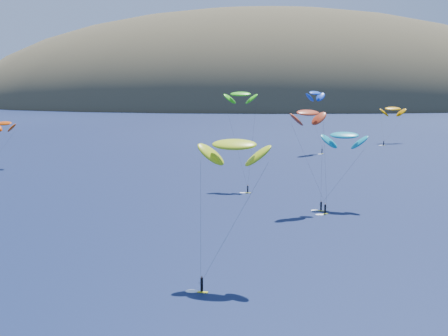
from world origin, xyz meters
TOP-DOWN VIEW (x-y plane):
  - island at (39.40, 562.36)m, footprint 730.00×300.00m
  - kitesurfer_1 at (-76.30, 141.35)m, footprint 9.44×9.01m
  - kitesurfer_2 at (-3.39, 35.44)m, footprint 10.34×10.07m
  - kitesurfer_3 at (-2.77, 107.97)m, footprint 8.33×11.41m
  - kitesurfer_4 at (24.17, 179.63)m, footprint 10.02×10.58m
  - kitesurfer_5 at (19.59, 84.09)m, footprint 11.22×8.59m
  - kitesurfer_9 at (11.34, 80.47)m, footprint 9.42×8.80m
  - kitesurfer_11 at (61.21, 216.09)m, footprint 12.42×15.38m

SIDE VIEW (x-z plane):
  - island at x=39.40m, z-range -115.74..94.26m
  - kitesurfer_1 at x=-76.30m, z-range 5.56..21.51m
  - kitesurfer_11 at x=61.21m, z-range 5.66..22.98m
  - kitesurfer_5 at x=19.59m, z-range 6.46..24.71m
  - kitesurfer_2 at x=-3.39m, z-range 8.08..29.71m
  - kitesurfer_9 at x=11.34m, z-range 9.05..32.10m
  - kitesurfer_4 at x=24.17m, z-range 9.54..34.26m
  - kitesurfer_3 at x=-2.77m, z-range 10.65..36.56m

